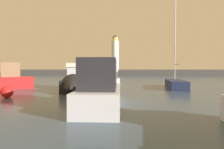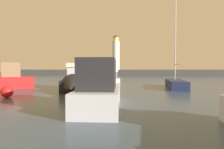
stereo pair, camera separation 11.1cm
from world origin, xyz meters
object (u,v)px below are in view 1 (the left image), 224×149
at_px(motorboat_2, 75,82).
at_px(motorboat_3, 111,80).
at_px(sailboat_moored, 176,84).
at_px(mooring_buoy, 7,92).
at_px(motorboat_1, 102,90).
at_px(lighthouse, 115,53).

distance_m(motorboat_2, motorboat_3, 10.60).
height_order(sailboat_moored, mooring_buoy, sailboat_moored).
bearing_deg(motorboat_1, sailboat_moored, 55.93).
bearing_deg(motorboat_2, motorboat_3, 73.08).
bearing_deg(sailboat_moored, motorboat_3, 149.22).
bearing_deg(motorboat_1, mooring_buoy, 167.36).
distance_m(lighthouse, motorboat_3, 46.44).
relative_size(motorboat_3, sailboat_moored, 0.50).
bearing_deg(motorboat_3, motorboat_1, -85.99).
distance_m(lighthouse, mooring_buoy, 61.75).
distance_m(motorboat_1, sailboat_moored, 14.36).
xyz_separation_m(motorboat_2, sailboat_moored, (12.34, 4.62, -0.41)).
bearing_deg(motorboat_2, lighthouse, 90.05).
xyz_separation_m(motorboat_2, mooring_buoy, (-4.60, -5.27, -0.49)).
height_order(motorboat_1, mooring_buoy, motorboat_1).
xyz_separation_m(motorboat_3, sailboat_moored, (9.26, -5.51, -0.16)).
relative_size(motorboat_2, sailboat_moored, 0.76).
height_order(motorboat_2, sailboat_moored, sailboat_moored).
height_order(motorboat_1, motorboat_2, motorboat_2).
bearing_deg(motorboat_1, lighthouse, 93.95).
bearing_deg(sailboat_moored, motorboat_1, -124.07).
relative_size(lighthouse, sailboat_moored, 1.15).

